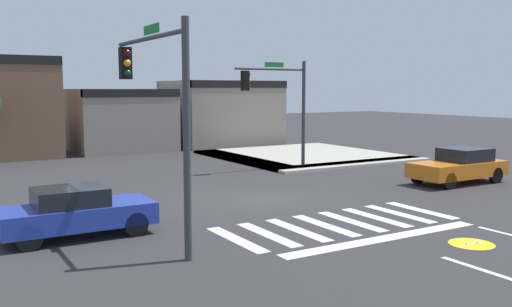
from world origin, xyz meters
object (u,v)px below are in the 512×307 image
at_px(car_orange, 459,166).
at_px(car_blue, 76,212).
at_px(traffic_signal_southwest, 156,91).
at_px(traffic_signal_northeast, 279,96).

bearing_deg(car_orange, car_blue, 1.84).
xyz_separation_m(traffic_signal_southwest, car_blue, (-1.81, 1.59, -3.32)).
xyz_separation_m(traffic_signal_southwest, car_orange, (14.59, 2.12, -3.27)).
xyz_separation_m(car_blue, car_orange, (16.40, 0.53, 0.05)).
distance_m(traffic_signal_southwest, car_orange, 15.10).
distance_m(traffic_signal_northeast, car_blue, 14.49).
relative_size(traffic_signal_northeast, car_orange, 1.25).
relative_size(traffic_signal_southwest, car_orange, 1.31).
bearing_deg(traffic_signal_northeast, traffic_signal_southwest, 43.41).
distance_m(traffic_signal_northeast, car_orange, 9.16).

